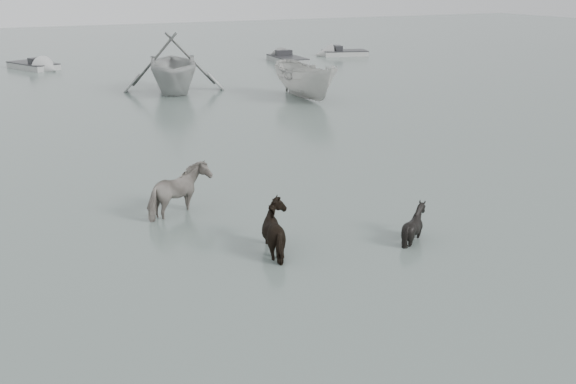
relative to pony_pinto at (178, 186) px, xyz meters
name	(u,v)px	position (x,y,z in m)	size (l,w,h in m)	color
ground	(353,227)	(3.44, -2.60, -0.73)	(140.00, 140.00, 0.00)	#505F59
pony_pinto	(178,186)	(0.00, 0.00, 0.00)	(0.78, 1.72, 1.45)	black
pony_dark	(282,221)	(1.37, -3.07, -0.06)	(1.32, 1.13, 1.33)	black
pony_black	(415,216)	(4.29, -3.81, -0.17)	(0.89, 1.00, 1.11)	black
rowboat_trail	(173,61)	(4.83, 17.30, 0.85)	(5.17, 5.99, 3.16)	#AEB1AE
boat_small	(306,78)	(10.05, 12.81, 0.24)	(1.88, 5.01, 1.93)	beige
skiff_port	(287,57)	(15.19, 25.64, -0.35)	(5.39, 1.60, 0.75)	gray
skiff_mid	(33,63)	(-0.86, 29.67, -0.35)	(5.14, 1.60, 0.75)	#A3A5A2
skiff_star	(345,50)	(20.69, 27.26, -0.35)	(4.48, 1.60, 0.75)	#B0AFAB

